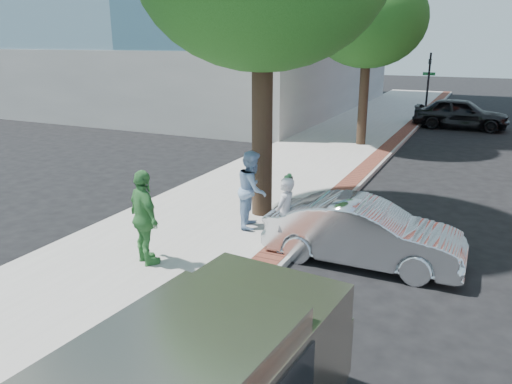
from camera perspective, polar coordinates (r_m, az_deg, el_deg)
The scene contains 13 objects.
ground at distance 11.31m, azimuth -0.60°, elevation -6.44°, with size 120.00×120.00×0.00m, color black.
sidewalk at distance 18.88m, azimuth 5.95°, elevation 3.35°, with size 5.00×60.00×0.15m, color #9E9991.
brick_strip at distance 18.27m, azimuth 12.48°, elevation 2.84°, with size 0.60×60.00×0.01m, color brown.
curb at distance 18.22m, azimuth 13.53°, elevation 2.46°, with size 0.10×60.00×0.15m, color gray.
office_base at distance 36.00m, azimuth -3.98°, elevation 12.97°, with size 18.20×22.20×4.00m, color gray.
signal_near at distance 31.62m, azimuth 19.10°, elevation 12.01°, with size 0.70×0.15×3.80m.
tree_far at distance 21.93m, azimuth 12.71°, elevation 18.69°, with size 4.80×4.80×7.14m.
parking_meter at distance 11.28m, azimuth 3.64°, elevation -0.01°, with size 0.12×0.32×1.47m.
person_gray at distance 10.51m, azimuth 3.29°, elevation -2.67°, with size 0.60×0.39×1.63m, color silver.
person_officer at distance 11.92m, azimuth -0.42°, elevation 0.33°, with size 0.91×0.71×1.86m, color #81A1C8.
person_green at distance 10.13m, azimuth -12.63°, elevation -2.91°, with size 1.14×0.47×1.95m, color #3E8943.
sedan_silver at distance 10.62m, azimuth 12.18°, elevation -4.55°, with size 1.41×4.05×1.34m, color silver.
bg_car at distance 28.61m, azimuth 22.36°, elevation 8.32°, with size 1.90×4.72×1.61m, color black.
Camera 1 is at (4.55, -9.33, 4.50)m, focal length 35.00 mm.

